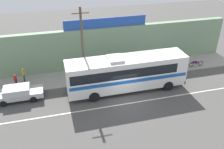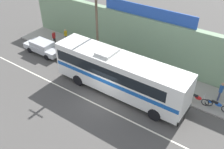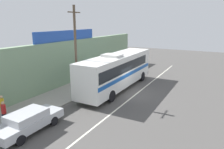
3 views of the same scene
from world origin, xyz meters
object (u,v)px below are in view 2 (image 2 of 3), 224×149
motorcycle_black (217,105)px  pedestrian_far_left (54,37)px  intercity_bus (118,72)px  pedestrian_near_shop (66,35)px  motorcycle_blue (177,91)px  motorcycle_red (197,98)px  utility_pole (97,27)px  parked_car (43,47)px  pedestrian_by_curb (221,90)px

motorcycle_black → pedestrian_far_left: (-18.43, 0.38, 0.52)m
intercity_bus → pedestrian_near_shop: intercity_bus is taller
intercity_bus → motorcycle_blue: size_ratio=6.34×
motorcycle_blue → motorcycle_red: bearing=2.4°
utility_pole → motorcycle_blue: bearing=1.2°
motorcycle_black → motorcycle_red: same height
motorcycle_red → motorcycle_blue: same height
utility_pole → motorcycle_red: bearing=1.4°
parked_car → utility_pole: (6.60, 1.23, 3.56)m
utility_pole → pedestrian_far_left: (-6.90, 0.73, -3.21)m
intercity_bus → motorcycle_red: intercity_bus is taller
motorcycle_blue → pedestrian_by_curb: bearing=24.1°
parked_car → motorcycle_red: size_ratio=2.37×
motorcycle_blue → pedestrian_by_curb: pedestrian_by_curb is taller
motorcycle_red → utility_pole: bearing=-178.6°
pedestrian_far_left → motorcycle_blue: bearing=-2.1°
motorcycle_blue → pedestrian_near_shop: 14.58m
motorcycle_black → motorcycle_blue: 3.28m
motorcycle_blue → pedestrian_near_shop: bearing=173.1°
parked_car → motorcycle_black: (18.14, 1.58, -0.17)m
intercity_bus → motorcycle_black: size_ratio=6.19×
intercity_bus → motorcycle_blue: (4.41, 2.38, -1.50)m
intercity_bus → motorcycle_red: 6.76m
motorcycle_blue → pedestrian_by_curb: (3.11, 1.40, 0.59)m
pedestrian_far_left → utility_pole: bearing=-6.0°
pedestrian_near_shop → motorcycle_blue: bearing=-6.9°
motorcycle_red → pedestrian_near_shop: bearing=174.1°
pedestrian_by_curb → pedestrian_near_shop: bearing=178.9°
utility_pole → pedestrian_by_curb: size_ratio=4.64×
parked_car → utility_pole: utility_pole is taller
utility_pole → pedestrian_near_shop: (-6.21, 1.92, -3.23)m
intercity_bus → motorcycle_black: intercity_bus is taller
parked_car → pedestrian_far_left: pedestrian_far_left is taller
pedestrian_far_left → pedestrian_by_curb: bearing=2.6°
pedestrian_far_left → pedestrian_near_shop: 1.37m
motorcycle_black → motorcycle_blue: bearing=-176.8°
intercity_bus → pedestrian_far_left: 11.17m
motorcycle_red → pedestrian_far_left: (-16.86, 0.48, 0.52)m
pedestrian_by_curb → motorcycle_black: bearing=-82.2°
motorcycle_red → parked_car: bearing=-174.9°
parked_car → motorcycle_blue: 14.92m
motorcycle_red → pedestrian_near_shop: size_ratio=1.20×
motorcycle_red → pedestrian_far_left: size_ratio=1.19×
intercity_bus → motorcycle_blue: intercity_bus is taller
pedestrian_far_left → parked_car: bearing=-81.5°
parked_car → pedestrian_near_shop: (0.39, 3.14, 0.34)m
motorcycle_black → motorcycle_red: bearing=-176.0°
parked_car → motorcycle_red: bearing=5.1°
motorcycle_black → motorcycle_blue: (-3.28, -0.18, 0.00)m
intercity_bus → pedestrian_by_curb: 8.47m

